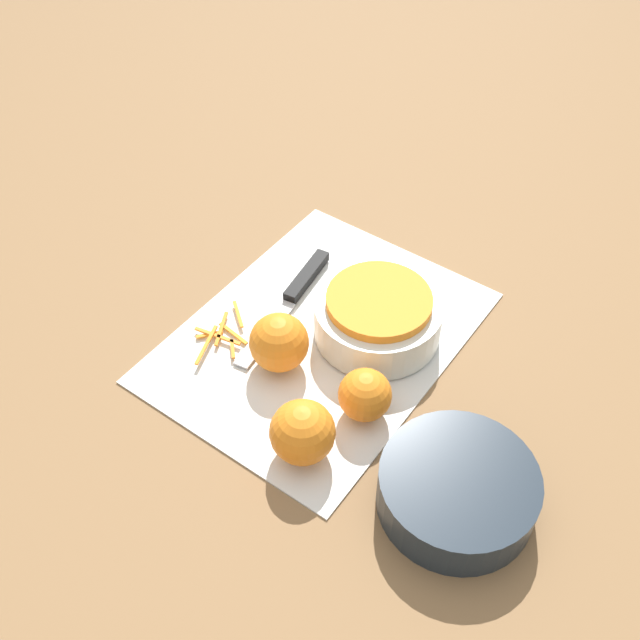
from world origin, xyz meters
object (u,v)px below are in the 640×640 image
knife (299,287)px  orange_back (279,343)px  bowl_speckled (378,316)px  orange_right (365,395)px  bowl_dark (457,490)px  orange_left (302,432)px

knife → orange_back: orange_back is taller
bowl_speckled → orange_right: size_ratio=2.58×
bowl_dark → orange_left: size_ratio=2.29×
bowl_speckled → bowl_dark: bowl_speckled is taller
knife → orange_right: orange_right is taller
bowl_dark → orange_left: orange_left is taller
orange_left → orange_right: orange_left is taller
orange_right → orange_back: bearing=-90.9°
orange_back → orange_left: bearing=48.9°
bowl_speckled → knife: bowl_speckled is taller
orange_left → orange_back: bearing=-131.1°
orange_right → orange_back: 0.14m
orange_left → bowl_dark: bearing=105.2°
bowl_speckled → orange_left: orange_left is taller
bowl_speckled → knife: bearing=-91.3°
knife → orange_left: orange_left is taller
bowl_dark → orange_left: 0.19m
bowl_dark → knife: 0.40m
bowl_dark → knife: bowl_dark is taller
orange_left → orange_back: (-0.10, -0.11, -0.00)m
bowl_speckled → orange_right: 0.14m
knife → orange_left: (0.23, 0.18, 0.03)m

